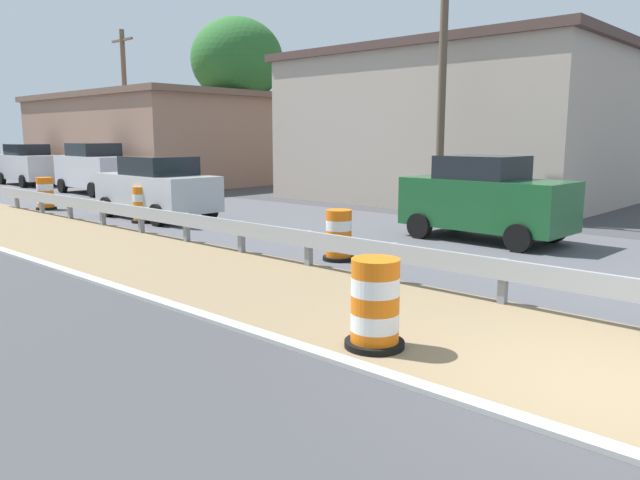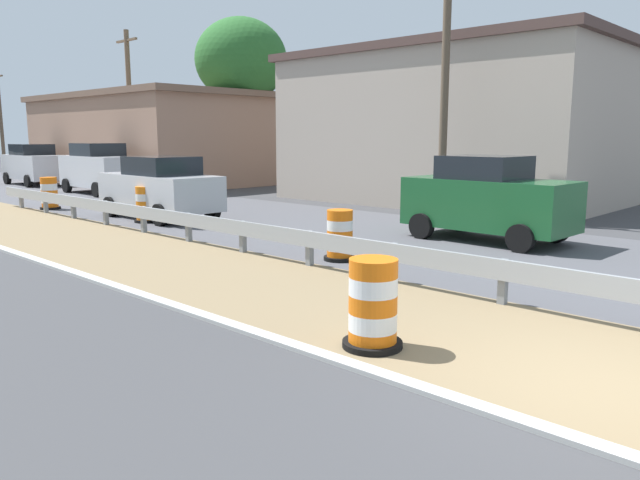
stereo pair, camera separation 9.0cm
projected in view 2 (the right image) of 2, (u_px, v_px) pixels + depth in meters
ground_plane at (613, 391)px, 6.10m from camera, size 160.00×160.00×0.00m
median_dirt_strip at (631, 374)px, 6.54m from camera, size 3.62×120.00×0.01m
curb_near_edge at (562, 437)px, 5.16m from camera, size 0.20×120.00×0.11m
traffic_barrel_nearest at (373, 308)px, 7.30m from camera, size 0.74×0.74×1.10m
traffic_barrel_close at (340, 238)px, 12.49m from camera, size 0.67×0.67×1.05m
traffic_barrel_mid at (146, 206)px, 18.04m from camera, size 0.70×0.70×1.07m
traffic_barrel_far at (49, 195)px, 21.24m from camera, size 0.68×0.68×1.13m
car_trailing_near_lane at (488, 199)px, 14.77m from camera, size 2.12×4.07×2.07m
car_mid_far_lane at (100, 168)px, 27.05m from camera, size 2.20×4.65×2.24m
car_distant_b at (160, 187)px, 18.81m from camera, size 2.09×4.50×1.93m
car_distant_c at (34, 165)px, 31.89m from camera, size 2.15×4.62×2.13m
roadside_shop_near at (455, 126)px, 23.92m from camera, size 8.40×12.58×5.82m
roadside_shop_far at (153, 139)px, 33.74m from camera, size 8.37×14.33×4.78m
utility_pole_near at (445, 84)px, 17.90m from camera, size 0.24×1.80×7.79m
utility_pole_mid at (130, 107)px, 30.11m from camera, size 0.24×1.80×7.66m
utility_pole_far at (1, 119)px, 42.43m from camera, size 0.24×1.80×7.13m
tree_roadside at (241, 60)px, 30.60m from camera, size 4.64×4.64×8.43m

